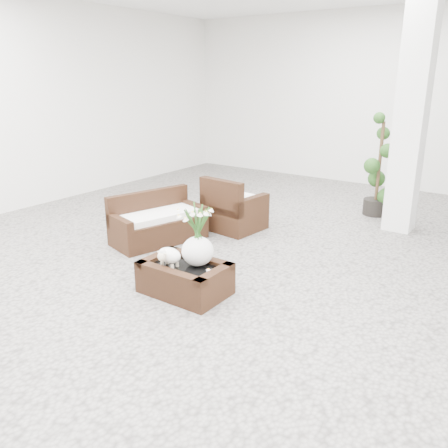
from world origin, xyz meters
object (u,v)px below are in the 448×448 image
Objects in this scene: coffee_table at (185,279)px; loveseat at (158,218)px; armchair at (235,203)px; topiary at (379,166)px.

coffee_table is 0.70× the size of loveseat.
armchair is at bearing 110.22° from coffee_table.
coffee_table is 1.11× the size of armchair.
armchair is (-0.78, 2.11, 0.25)m from coffee_table.
coffee_table is 1.70m from loveseat.
topiary is (0.73, 4.08, 0.66)m from coffee_table.
topiary is at bearing 79.92° from coffee_table.
coffee_table is at bearing 116.62° from armchair.
topiary reaches higher than armchair.
coffee_table is at bearing -111.88° from loveseat.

